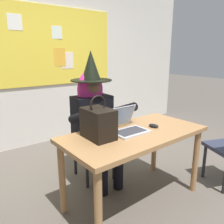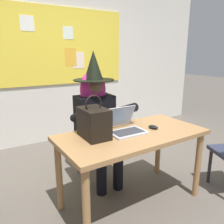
# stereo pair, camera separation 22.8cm
# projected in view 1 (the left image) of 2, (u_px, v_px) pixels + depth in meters

# --- Properties ---
(ground_plane) EXTENTS (24.00, 24.00, 0.00)m
(ground_plane) POSITION_uv_depth(u_px,v_px,m) (127.00, 200.00, 2.28)
(ground_plane) COLOR #5B544C
(wall_back_bulletin) EXTENTS (6.07, 2.27, 2.83)m
(wall_back_bulletin) POSITION_uv_depth(u_px,v_px,m) (43.00, 54.00, 3.50)
(wall_back_bulletin) COLOR silver
(wall_back_bulletin) RESTS_ON ground
(desk_main) EXTENTS (1.40, 0.73, 0.73)m
(desk_main) POSITION_uv_depth(u_px,v_px,m) (135.00, 142.00, 2.12)
(desk_main) COLOR #A37547
(desk_main) RESTS_ON ground
(chair_at_desk) EXTENTS (0.46, 0.46, 0.91)m
(chair_at_desk) POSITION_uv_depth(u_px,v_px,m) (90.00, 134.00, 2.65)
(chair_at_desk) COLOR #4C1E19
(chair_at_desk) RESTS_ON ground
(person_costumed) EXTENTS (0.61, 0.70, 1.48)m
(person_costumed) POSITION_uv_depth(u_px,v_px,m) (95.00, 112.00, 2.48)
(person_costumed) COLOR black
(person_costumed) RESTS_ON ground
(laptop) EXTENTS (0.34, 0.32, 0.22)m
(laptop) POSITION_uv_depth(u_px,v_px,m) (126.00, 126.00, 2.11)
(laptop) COLOR #B7B7BC
(laptop) RESTS_ON desk_main
(computer_mouse) EXTENTS (0.09, 0.12, 0.03)m
(computer_mouse) POSITION_uv_depth(u_px,v_px,m) (154.00, 126.00, 2.22)
(computer_mouse) COLOR black
(computer_mouse) RESTS_ON desk_main
(handbag) EXTENTS (0.20, 0.30, 0.38)m
(handbag) POSITION_uv_depth(u_px,v_px,m) (98.00, 123.00, 1.92)
(handbag) COLOR black
(handbag) RESTS_ON desk_main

